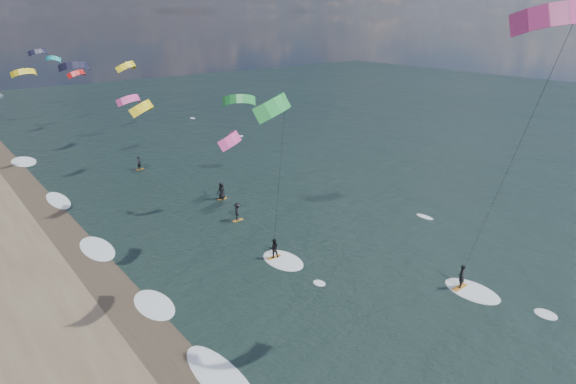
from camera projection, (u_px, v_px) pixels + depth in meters
ground at (428, 355)px, 28.41m from camera, size 260.00×260.00×0.00m
wet_sand_strip at (165, 351)px, 28.73m from camera, size 3.00×240.00×0.00m
kitesurfer_near_a at (549, 85)px, 24.31m from camera, size 8.03×9.20×19.88m
kitesurfer_near_b at (283, 161)px, 31.68m from camera, size 7.05×9.05×15.05m
far_kitesurfers at (213, 195)px, 50.53m from camera, size 3.94×22.43×1.86m
bg_kite_field at (98, 74)px, 64.30m from camera, size 15.78×72.11×4.83m
shoreline_surf at (151, 308)px, 32.91m from camera, size 2.40×79.40×0.11m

